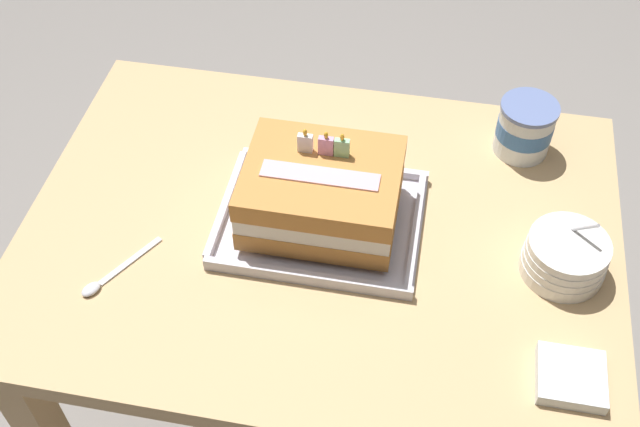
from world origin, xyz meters
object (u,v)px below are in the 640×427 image
ice_cream_tub (525,128)px  serving_spoon_near_tray (104,280)px  foil_tray (319,220)px  bowl_stack (565,257)px  napkin_pile (571,377)px  birthday_cake (319,192)px

ice_cream_tub → serving_spoon_near_tray: 0.79m
foil_tray → bowl_stack: (0.41, -0.03, 0.03)m
bowl_stack → ice_cream_tub: 0.29m
bowl_stack → napkin_pile: bowl_stack is taller
foil_tray → serving_spoon_near_tray: size_ratio=2.33×
bowl_stack → ice_cream_tub: (-0.07, 0.28, 0.02)m
birthday_cake → ice_cream_tub: 0.42m
birthday_cake → bowl_stack: size_ratio=1.86×
foil_tray → birthday_cake: birthday_cake is taller
bowl_stack → serving_spoon_near_tray: bowl_stack is taller
serving_spoon_near_tray → foil_tray: bearing=30.4°
bowl_stack → serving_spoon_near_tray: 0.74m
birthday_cake → napkin_pile: birthday_cake is taller
birthday_cake → ice_cream_tub: (0.34, 0.25, -0.03)m
ice_cream_tub → serving_spoon_near_tray: ice_cream_tub is taller
birthday_cake → bowl_stack: birthday_cake is taller
ice_cream_tub → bowl_stack: bearing=-75.8°
foil_tray → bowl_stack: bearing=-4.0°
birthday_cake → bowl_stack: 0.41m
napkin_pile → ice_cream_tub: bearing=99.3°
bowl_stack → napkin_pile: 0.21m
ice_cream_tub → napkin_pile: (0.08, -0.48, -0.04)m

